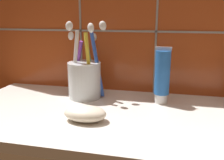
% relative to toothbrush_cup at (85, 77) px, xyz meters
% --- Properties ---
extents(sink_counter, '(0.80, 0.33, 0.02)m').
position_rel_toothbrush_cup_xyz_m(sink_counter, '(0.15, -0.08, -0.06)').
color(sink_counter, silver).
rests_on(sink_counter, ground).
extents(tile_wall_backsplash, '(0.90, 0.02, 0.47)m').
position_rel_toothbrush_cup_xyz_m(tile_wall_backsplash, '(0.15, 0.08, 0.16)').
color(tile_wall_backsplash, '#AD471E').
rests_on(tile_wall_backsplash, ground).
extents(toothbrush_cup, '(0.11, 0.12, 0.19)m').
position_rel_toothbrush_cup_xyz_m(toothbrush_cup, '(0.00, 0.00, 0.00)').
color(toothbrush_cup, silver).
rests_on(toothbrush_cup, sink_counter).
extents(toothpaste_tube, '(0.04, 0.03, 0.13)m').
position_rel_toothbrush_cup_xyz_m(toothpaste_tube, '(0.19, -0.00, 0.01)').
color(toothpaste_tube, white).
rests_on(toothpaste_tube, sink_counter).
extents(soap_bar, '(0.08, 0.05, 0.03)m').
position_rel_toothbrush_cup_xyz_m(soap_bar, '(0.05, -0.14, -0.04)').
color(soap_bar, silver).
rests_on(soap_bar, sink_counter).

